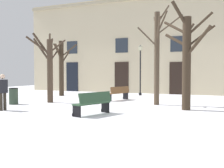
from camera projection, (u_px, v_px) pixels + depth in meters
The scene contains 11 objects.
ground_plane at pixel (99, 105), 14.08m from camera, with size 36.73×36.73×0.00m, color white.
building_facade at pixel (147, 44), 22.18m from camera, with size 22.96×0.60×8.12m.
tree_near_facade at pixel (61, 67), 19.80m from camera, with size 1.88×1.28×4.05m.
tree_left_of_center at pixel (49, 65), 15.38m from camera, with size 1.52×2.02×4.01m.
tree_center at pixel (187, 56), 12.21m from camera, with size 2.50×1.91×4.93m.
tree_foreground at pixel (157, 54), 14.15m from camera, with size 2.30×1.51×5.27m.
streetlamp at pixel (140, 64), 20.18m from camera, with size 0.30×0.30×3.81m.
litter_bin at pixel (14, 96), 14.46m from camera, with size 0.50×0.50×0.88m.
bench_near_center_tree at pixel (118, 93), 16.59m from camera, with size 0.96×1.83×0.86m.
bench_far_corner at pixel (93, 103), 10.82m from camera, with size 1.04×1.82×0.93m.
person_near_bench at pixel (3, 90), 12.05m from camera, with size 0.32×0.43×1.64m.
Camera 1 is at (6.19, -12.60, 1.69)m, focal length 42.98 mm.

